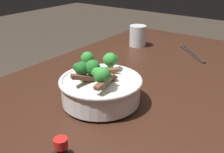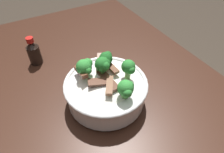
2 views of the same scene
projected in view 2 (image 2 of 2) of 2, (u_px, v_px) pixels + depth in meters
The scene contains 2 objects.
rice_bowl at pixel (106, 88), 0.58m from camera, with size 0.24×0.24×0.14m.
soy_sauce_bottle at pixel (34, 52), 0.72m from camera, with size 0.05×0.05×0.11m.
Camera 2 is at (0.24, -0.12, 1.24)m, focal length 32.01 mm.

